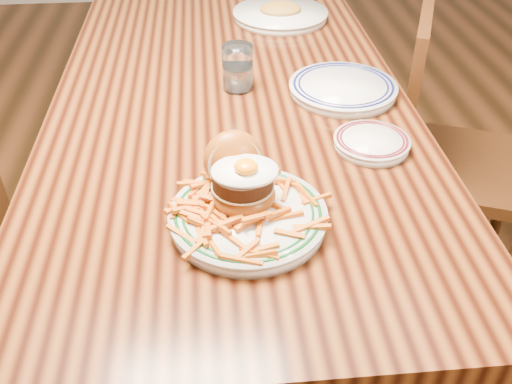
{
  "coord_description": "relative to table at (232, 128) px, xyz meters",
  "views": [
    {
      "loc": [
        -0.05,
        -1.24,
        1.39
      ],
      "look_at": [
        0.02,
        -0.45,
        0.8
      ],
      "focal_mm": 40.0,
      "sensor_mm": 36.0,
      "label": 1
    }
  ],
  "objects": [
    {
      "name": "far_plate",
      "position": [
        0.18,
        0.5,
        0.11
      ],
      "size": [
        0.29,
        0.29,
        0.05
      ],
      "rotation": [
        0.0,
        0.0,
        0.27
      ],
      "color": "silver",
      "rests_on": "table"
    },
    {
      "name": "water_glass",
      "position": [
        0.02,
        0.04,
        0.14
      ],
      "size": [
        0.07,
        0.07,
        0.11
      ],
      "color": "white",
      "rests_on": "table"
    },
    {
      "name": "side_plate",
      "position": [
        0.28,
        -0.26,
        0.1
      ],
      "size": [
        0.16,
        0.16,
        0.02
      ],
      "rotation": [
        0.0,
        0.0,
        -0.21
      ],
      "color": "silver",
      "rests_on": "table"
    },
    {
      "name": "chair_right",
      "position": [
        0.63,
        0.14,
        -0.19
      ],
      "size": [
        0.54,
        0.54,
        0.88
      ],
      "rotation": [
        0.0,
        0.0,
        2.77
      ],
      "color": "#40210D",
      "rests_on": "floor"
    },
    {
      "name": "floor",
      "position": [
        0.0,
        0.0,
        -0.66
      ],
      "size": [
        6.0,
        6.0,
        0.0
      ],
      "primitive_type": "plane",
      "color": "black",
      "rests_on": "ground"
    },
    {
      "name": "main_plate",
      "position": [
        0.0,
        -0.46,
        0.12
      ],
      "size": [
        0.27,
        0.29,
        0.13
      ],
      "rotation": [
        0.0,
        0.0,
        0.19
      ],
      "color": "silver",
      "rests_on": "table"
    },
    {
      "name": "rear_plate",
      "position": [
        0.27,
        -0.01,
        0.1
      ],
      "size": [
        0.26,
        0.26,
        0.03
      ],
      "rotation": [
        0.0,
        0.0,
        -0.36
      ],
      "color": "silver",
      "rests_on": "table"
    },
    {
      "name": "table",
      "position": [
        0.0,
        0.0,
        0.0
      ],
      "size": [
        0.85,
        1.6,
        0.75
      ],
      "color": "black",
      "rests_on": "floor"
    }
  ]
}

